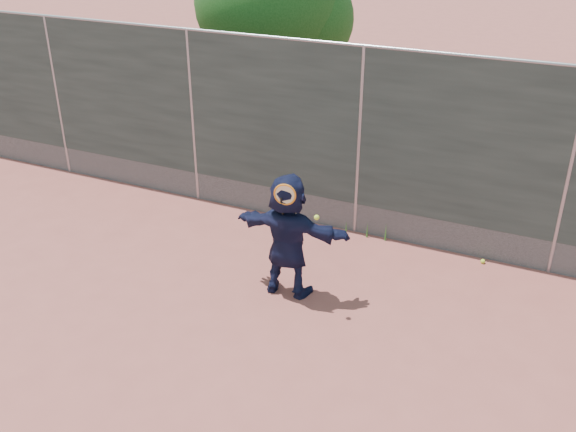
% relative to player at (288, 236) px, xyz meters
% --- Properties ---
extents(ground, '(80.00, 80.00, 0.00)m').
position_rel_player_xyz_m(ground, '(0.24, -1.43, -0.88)').
color(ground, '#9E4C42').
rests_on(ground, ground).
extents(player, '(1.63, 0.55, 1.75)m').
position_rel_player_xyz_m(player, '(0.00, 0.00, 0.00)').
color(player, '#131735').
rests_on(player, ground).
extents(ball_ground, '(0.07, 0.07, 0.07)m').
position_rel_player_xyz_m(ball_ground, '(2.33, 1.90, -0.84)').
color(ball_ground, '#C6E332').
rests_on(ball_ground, ground).
extents(fence, '(20.00, 0.06, 3.03)m').
position_rel_player_xyz_m(fence, '(0.24, 2.07, 0.71)').
color(fence, '#38423D').
rests_on(fence, ground).
extents(swing_action, '(0.63, 0.15, 0.51)m').
position_rel_player_xyz_m(swing_action, '(0.09, -0.20, 0.66)').
color(swing_action, orange).
rests_on(swing_action, ground).
extents(tree_left, '(3.15, 3.00, 4.53)m').
position_rel_player_xyz_m(tree_left, '(-2.61, 5.12, 2.06)').
color(tree_left, '#382314').
rests_on(tree_left, ground).
extents(weed_clump, '(0.68, 0.07, 0.30)m').
position_rel_player_xyz_m(weed_clump, '(0.54, 1.95, -0.74)').
color(weed_clump, '#387226').
rests_on(weed_clump, ground).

